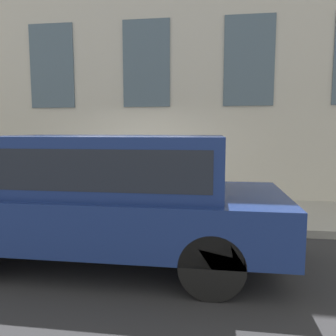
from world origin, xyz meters
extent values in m
plane|color=#2D2D30|center=(0.00, 0.00, 0.00)|extent=(80.00, 80.00, 0.00)
cube|color=#9E9B93|center=(1.22, 0.00, 0.07)|extent=(2.45, 60.00, 0.14)
cube|color=#4C6070|center=(2.43, -2.45, 3.44)|extent=(0.03, 1.16, 2.08)
cube|color=#4C6070|center=(2.43, 0.00, 3.44)|extent=(0.03, 1.16, 2.08)
cube|color=#4C6070|center=(2.43, 2.45, 3.44)|extent=(0.03, 1.16, 2.08)
cylinder|color=gold|center=(0.40, -0.54, 0.16)|extent=(0.30, 0.30, 0.04)
cylinder|color=gold|center=(0.40, -0.54, 0.50)|extent=(0.22, 0.22, 0.72)
sphere|color=#A4891E|center=(0.40, -0.54, 0.86)|extent=(0.23, 0.23, 0.23)
cylinder|color=black|center=(0.40, -0.54, 0.93)|extent=(0.08, 0.08, 0.09)
cylinder|color=gold|center=(0.40, -0.70, 0.58)|extent=(0.09, 0.10, 0.09)
cylinder|color=gold|center=(0.40, -0.38, 0.58)|extent=(0.09, 0.10, 0.09)
cylinder|color=#726651|center=(0.50, -1.07, 0.49)|extent=(0.10, 0.10, 0.71)
cylinder|color=#726651|center=(0.65, -1.07, 0.49)|extent=(0.10, 0.10, 0.71)
cube|color=red|center=(0.58, -1.07, 1.12)|extent=(0.19, 0.13, 0.53)
cylinder|color=red|center=(0.44, -1.07, 1.13)|extent=(0.08, 0.08, 0.51)
cylinder|color=red|center=(0.71, -1.07, 1.13)|extent=(0.08, 0.08, 0.51)
sphere|color=brown|center=(0.58, -1.07, 1.50)|extent=(0.24, 0.24, 0.24)
cylinder|color=black|center=(-0.48, 1.38, 0.37)|extent=(0.24, 0.73, 0.73)
cylinder|color=black|center=(-2.20, -1.66, 0.37)|extent=(0.24, 0.73, 0.73)
cylinder|color=black|center=(-0.48, -1.66, 0.37)|extent=(0.24, 0.73, 0.73)
cube|color=navy|center=(-1.34, -0.14, 0.69)|extent=(1.96, 4.90, 0.64)
cube|color=navy|center=(-1.34, -0.26, 1.38)|extent=(1.72, 3.04, 0.74)
cube|color=#1E232D|center=(-1.34, -0.26, 1.38)|extent=(1.73, 2.79, 0.48)
camera|label=1|loc=(-5.64, -1.65, 1.82)|focal=35.00mm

